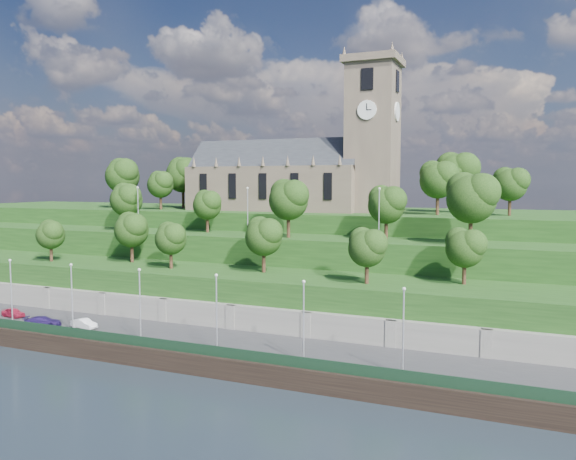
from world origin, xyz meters
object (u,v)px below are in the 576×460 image
at_px(church, 301,169).
at_px(car_right, 43,322).
at_px(car_middle, 84,324).
at_px(car_left, 13,313).

bearing_deg(church, car_right, -113.05).
bearing_deg(car_middle, car_left, 93.57).
height_order(church, car_left, church).
distance_m(church, car_right, 50.66).
distance_m(car_left, car_right, 8.01).
distance_m(church, car_middle, 47.85).
bearing_deg(church, car_left, -122.57).
bearing_deg(car_right, car_left, 50.11).
relative_size(car_left, car_middle, 0.96).
height_order(car_middle, car_right, car_right).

